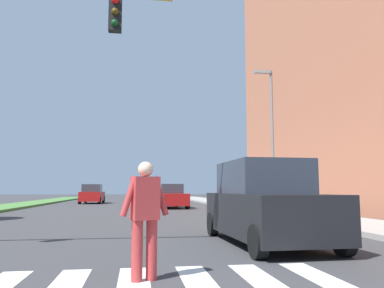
{
  "coord_description": "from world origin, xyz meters",
  "views": [
    {
      "loc": [
        0.91,
        1.47,
        1.29
      ],
      "look_at": [
        2.67,
        13.53,
        2.74
      ],
      "focal_mm": 35.63,
      "sensor_mm": 36.0,
      "label": 1
    }
  ],
  "objects_px": {
    "sedan_distant": "(92,195)",
    "suv_crossing": "(265,204)",
    "pedestrian_performer": "(145,214)",
    "sedan_midblock": "(170,197)",
    "street_lamp_right": "(271,126)"
  },
  "relations": [
    {
      "from": "street_lamp_right",
      "to": "sedan_distant",
      "type": "xyz_separation_m",
      "value": [
        -10.95,
        16.82,
        -3.8
      ]
    },
    {
      "from": "street_lamp_right",
      "to": "pedestrian_performer",
      "type": "bearing_deg",
      "value": -116.95
    },
    {
      "from": "pedestrian_performer",
      "to": "sedan_midblock",
      "type": "height_order",
      "value": "pedestrian_performer"
    },
    {
      "from": "street_lamp_right",
      "to": "sedan_distant",
      "type": "bearing_deg",
      "value": 123.07
    },
    {
      "from": "street_lamp_right",
      "to": "sedan_midblock",
      "type": "distance_m",
      "value": 9.5
    },
    {
      "from": "sedan_distant",
      "to": "suv_crossing",
      "type": "bearing_deg",
      "value": -75.41
    },
    {
      "from": "pedestrian_performer",
      "to": "suv_crossing",
      "type": "bearing_deg",
      "value": 48.32
    },
    {
      "from": "suv_crossing",
      "to": "sedan_midblock",
      "type": "xyz_separation_m",
      "value": [
        -0.72,
        17.54,
        -0.17
      ]
    },
    {
      "from": "pedestrian_performer",
      "to": "sedan_midblock",
      "type": "relative_size",
      "value": 0.37
    },
    {
      "from": "street_lamp_right",
      "to": "pedestrian_performer",
      "type": "relative_size",
      "value": 4.44
    },
    {
      "from": "street_lamp_right",
      "to": "sedan_midblock",
      "type": "bearing_deg",
      "value": 122.26
    },
    {
      "from": "sedan_midblock",
      "to": "sedan_distant",
      "type": "distance_m",
      "value": 11.38
    },
    {
      "from": "sedan_midblock",
      "to": "sedan_distant",
      "type": "xyz_separation_m",
      "value": [
        -6.31,
        9.47,
        0.03
      ]
    },
    {
      "from": "suv_crossing",
      "to": "sedan_distant",
      "type": "bearing_deg",
      "value": 104.59
    },
    {
      "from": "sedan_midblock",
      "to": "street_lamp_right",
      "type": "bearing_deg",
      "value": -57.74
    }
  ]
}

